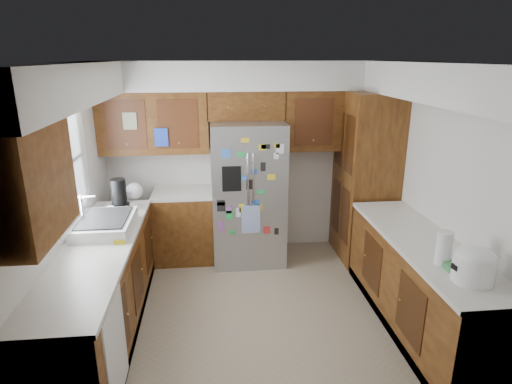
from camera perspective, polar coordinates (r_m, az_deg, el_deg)
floor at (r=4.70m, az=0.31°, el=-15.23°), size 3.60×3.60×0.00m
room_shell at (r=4.36m, az=-1.58°, el=8.02°), size 3.64×3.24×2.52m
left_counter_run at (r=4.57m, az=-17.23°, el=-10.85°), size 1.36×3.20×0.92m
right_counter_run at (r=4.49m, az=20.88°, el=-11.93°), size 0.63×2.25×0.92m
pantry at (r=5.63m, az=14.36°, el=1.88°), size 0.60×0.90×2.15m
fridge at (r=5.40m, az=-1.09°, el=-0.14°), size 0.90×0.79×1.80m
bridge_cabinet at (r=5.40m, az=-1.37°, el=11.53°), size 0.96×0.34×0.35m
fridge_top_items at (r=5.34m, az=-2.63°, el=14.81°), size 1.00×0.33×0.31m
sink_assembly at (r=4.44m, az=-19.47°, el=-4.04°), size 0.52×0.71×0.37m
left_counter_clutter at (r=5.09m, az=-17.15°, el=-0.29°), size 0.35×0.75×0.38m
rice_cooker at (r=3.65m, az=27.12°, el=-8.52°), size 0.32×0.31×0.27m
paper_towel at (r=3.83m, az=23.77°, el=-6.84°), size 0.13×0.13×0.28m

